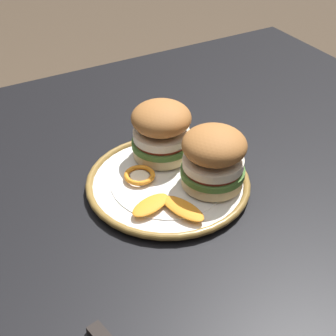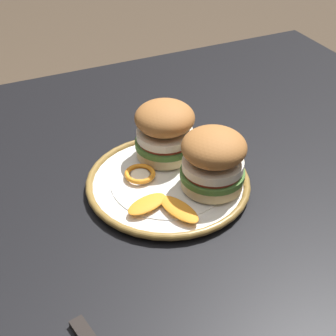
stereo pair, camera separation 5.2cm
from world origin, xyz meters
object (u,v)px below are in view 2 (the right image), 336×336
Objects in this scene: dinner_plate at (168,183)px; sandwich_half_left at (165,129)px; dining_table at (178,237)px; sandwich_half_right at (213,159)px.

dinner_plate is 2.14× the size of sandwich_half_left.
dinner_plate reaches higher than dining_table.
sandwich_half_right is at bearing 106.51° from sandwich_half_left.
dinner_plate is (0.01, -0.03, 0.11)m from dining_table.
sandwich_half_right is at bearing 162.18° from dining_table.
sandwich_half_right is (-0.06, 0.04, 0.06)m from dinner_plate.
sandwich_half_left is at bearing -73.49° from sandwich_half_right.
sandwich_half_left is 0.12m from sandwich_half_right.
dinner_plate is 0.09m from sandwich_half_left.
sandwich_half_left is at bearing -110.16° from dinner_plate.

